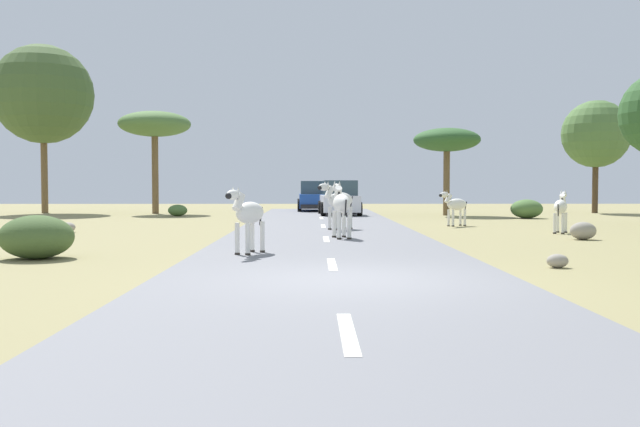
{
  "coord_description": "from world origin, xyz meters",
  "views": [
    {
      "loc": [
        -0.6,
        -10.91,
        1.57
      ],
      "look_at": [
        -0.41,
        9.63,
        0.7
      ],
      "focal_mm": 38.09,
      "sensor_mm": 36.0,
      "label": 1
    }
  ],
  "objects_px": {
    "tree_4": "(155,125)",
    "rock_2": "(583,231)",
    "zebra_0": "(248,214)",
    "bush_4": "(527,209)",
    "zebra_1": "(338,201)",
    "bush_1": "(178,210)",
    "car_0": "(339,199)",
    "zebra_4": "(455,205)",
    "tree_5": "(596,134)",
    "car_1": "(315,197)",
    "zebra_3": "(341,204)",
    "rock_0": "(558,261)",
    "rock_1": "(68,227)",
    "bush_2": "(37,237)",
    "tree_6": "(43,95)",
    "zebra_2": "(561,207)",
    "tree_2": "(447,141)"
  },
  "relations": [
    {
      "from": "zebra_3",
      "to": "bush_2",
      "type": "relative_size",
      "value": 1.11
    },
    {
      "from": "zebra_1",
      "to": "bush_1",
      "type": "height_order",
      "value": "zebra_1"
    },
    {
      "from": "tree_4",
      "to": "bush_2",
      "type": "bearing_deg",
      "value": -83.11
    },
    {
      "from": "tree_2",
      "to": "rock_2",
      "type": "relative_size",
      "value": 6.0
    },
    {
      "from": "tree_6",
      "to": "zebra_1",
      "type": "bearing_deg",
      "value": -43.3
    },
    {
      "from": "tree_5",
      "to": "rock_2",
      "type": "relative_size",
      "value": 8.38
    },
    {
      "from": "car_0",
      "to": "zebra_4",
      "type": "bearing_deg",
      "value": -67.26
    },
    {
      "from": "zebra_0",
      "to": "rock_2",
      "type": "distance_m",
      "value": 10.17
    },
    {
      "from": "bush_1",
      "to": "rock_0",
      "type": "bearing_deg",
      "value": -61.73
    },
    {
      "from": "tree_5",
      "to": "bush_1",
      "type": "height_order",
      "value": "tree_5"
    },
    {
      "from": "zebra_0",
      "to": "rock_2",
      "type": "relative_size",
      "value": 1.99
    },
    {
      "from": "zebra_0",
      "to": "zebra_2",
      "type": "relative_size",
      "value": 1.06
    },
    {
      "from": "bush_2",
      "to": "car_0",
      "type": "bearing_deg",
      "value": 70.25
    },
    {
      "from": "car_0",
      "to": "bush_4",
      "type": "distance_m",
      "value": 9.13
    },
    {
      "from": "zebra_1",
      "to": "bush_1",
      "type": "distance_m",
      "value": 13.43
    },
    {
      "from": "zebra_0",
      "to": "bush_4",
      "type": "distance_m",
      "value": 20.23
    },
    {
      "from": "bush_2",
      "to": "zebra_4",
      "type": "bearing_deg",
      "value": 44.94
    },
    {
      "from": "bush_4",
      "to": "rock_2",
      "type": "distance_m",
      "value": 12.53
    },
    {
      "from": "zebra_0",
      "to": "rock_1",
      "type": "height_order",
      "value": "zebra_0"
    },
    {
      "from": "bush_4",
      "to": "rock_1",
      "type": "distance_m",
      "value": 20.29
    },
    {
      "from": "zebra_3",
      "to": "bush_2",
      "type": "height_order",
      "value": "zebra_3"
    },
    {
      "from": "zebra_1",
      "to": "rock_1",
      "type": "xyz_separation_m",
      "value": [
        -8.97,
        -0.58,
        -0.86
      ]
    },
    {
      "from": "zebra_1",
      "to": "rock_0",
      "type": "bearing_deg",
      "value": 154.73
    },
    {
      "from": "tree_4",
      "to": "rock_2",
      "type": "bearing_deg",
      "value": -47.23
    },
    {
      "from": "tree_2",
      "to": "bush_1",
      "type": "xyz_separation_m",
      "value": [
        -13.64,
        -0.71,
        -3.53
      ]
    },
    {
      "from": "tree_4",
      "to": "bush_2",
      "type": "xyz_separation_m",
      "value": [
        2.72,
        -22.5,
        -4.33
      ]
    },
    {
      "from": "car_0",
      "to": "rock_0",
      "type": "height_order",
      "value": "car_0"
    },
    {
      "from": "zebra_3",
      "to": "zebra_4",
      "type": "distance_m",
      "value": 7.84
    },
    {
      "from": "tree_2",
      "to": "bush_4",
      "type": "bearing_deg",
      "value": -44.85
    },
    {
      "from": "bush_1",
      "to": "bush_4",
      "type": "relative_size",
      "value": 0.65
    },
    {
      "from": "tree_2",
      "to": "bush_1",
      "type": "distance_m",
      "value": 14.11
    },
    {
      "from": "car_0",
      "to": "bush_1",
      "type": "relative_size",
      "value": 4.58
    },
    {
      "from": "bush_1",
      "to": "car_1",
      "type": "bearing_deg",
      "value": 40.49
    },
    {
      "from": "zebra_1",
      "to": "bush_2",
      "type": "distance_m",
      "value": 10.94
    },
    {
      "from": "car_0",
      "to": "tree_5",
      "type": "xyz_separation_m",
      "value": [
        14.33,
        3.07,
        3.52
      ]
    },
    {
      "from": "zebra_2",
      "to": "tree_6",
      "type": "height_order",
      "value": "tree_6"
    },
    {
      "from": "car_1",
      "to": "bush_2",
      "type": "bearing_deg",
      "value": 75.39
    },
    {
      "from": "bush_2",
      "to": "tree_6",
      "type": "bearing_deg",
      "value": 111.19
    },
    {
      "from": "rock_0",
      "to": "bush_2",
      "type": "bearing_deg",
      "value": 170.94
    },
    {
      "from": "zebra_0",
      "to": "car_1",
      "type": "relative_size",
      "value": 0.34
    },
    {
      "from": "zebra_2",
      "to": "bush_2",
      "type": "relative_size",
      "value": 0.91
    },
    {
      "from": "zebra_1",
      "to": "car_1",
      "type": "height_order",
      "value": "car_1"
    },
    {
      "from": "car_1",
      "to": "bush_2",
      "type": "xyz_separation_m",
      "value": [
        -5.95,
        -25.48,
        -0.38
      ]
    },
    {
      "from": "zebra_1",
      "to": "zebra_3",
      "type": "distance_m",
      "value": 3.71
    },
    {
      "from": "rock_2",
      "to": "zebra_0",
      "type": "bearing_deg",
      "value": -154.45
    },
    {
      "from": "car_1",
      "to": "bush_1",
      "type": "height_order",
      "value": "car_1"
    },
    {
      "from": "tree_5",
      "to": "rock_1",
      "type": "height_order",
      "value": "tree_5"
    },
    {
      "from": "tree_5",
      "to": "rock_1",
      "type": "xyz_separation_m",
      "value": [
        -23.77,
        -15.08,
        -4.2
      ]
    },
    {
      "from": "rock_0",
      "to": "rock_1",
      "type": "relative_size",
      "value": 0.81
    },
    {
      "from": "zebra_3",
      "to": "tree_4",
      "type": "relative_size",
      "value": 0.31
    }
  ]
}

